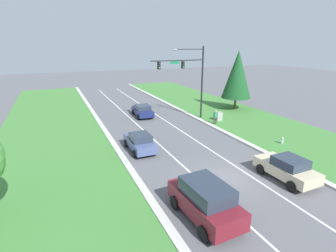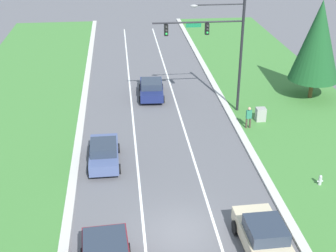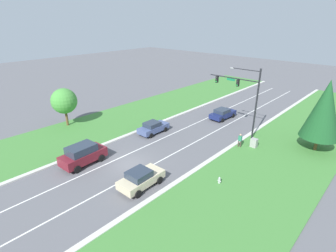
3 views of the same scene
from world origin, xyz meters
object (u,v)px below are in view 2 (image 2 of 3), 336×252
traffic_signal_mast (218,41)px  fire_hydrant (320,181)px  navy_sedan (151,88)px  utility_cabinet (261,115)px  conifer_near_right_tree (318,41)px  slate_blue_sedan (104,153)px  champagne_sedan (263,236)px  pedestrian (249,117)px

traffic_signal_mast → fire_hydrant: bearing=-69.9°
navy_sedan → fire_hydrant: navy_sedan is taller
utility_cabinet → conifer_near_right_tree: size_ratio=0.13×
slate_blue_sedan → champagne_sedan: champagne_sedan is taller
utility_cabinet → conifer_near_right_tree: conifer_near_right_tree is taller
utility_cabinet → pedestrian: bearing=-138.2°
traffic_signal_mast → navy_sedan: size_ratio=1.91×
fire_hydrant → conifer_near_right_tree: 14.27m
conifer_near_right_tree → traffic_signal_mast: bearing=-167.1°
champagne_sedan → navy_sedan: size_ratio=0.95×
utility_cabinet → conifer_near_right_tree: (5.40, 3.99, 4.32)m
champagne_sedan → navy_sedan: bearing=99.4°
fire_hydrant → conifer_near_right_tree: bearing=70.8°
slate_blue_sedan → fire_hydrant: bearing=-17.8°
traffic_signal_mast → conifer_near_right_tree: 8.67m
pedestrian → champagne_sedan: bearing=76.5°
slate_blue_sedan → utility_cabinet: 12.44m
navy_sedan → pedestrian: pedestrian is taller
traffic_signal_mast → slate_blue_sedan: 11.97m
utility_cabinet → champagne_sedan: bearing=-105.9°
utility_cabinet → pedestrian: pedestrian is taller
pedestrian → traffic_signal_mast: bearing=-61.9°
pedestrian → fire_hydrant: (2.18, -7.70, -0.59)m
utility_cabinet → fire_hydrant: utility_cabinet is taller
slate_blue_sedan → fire_hydrant: (12.37, -3.85, -0.43)m
champagne_sedan → utility_cabinet: bearing=72.7°
navy_sedan → traffic_signal_mast: bearing=-34.8°
navy_sedan → fire_hydrant: (8.62, -14.47, -0.41)m
champagne_sedan → utility_cabinet: champagne_sedan is taller
fire_hydrant → pedestrian: bearing=105.8°
fire_hydrant → navy_sedan: bearing=120.8°
pedestrian → conifer_near_right_tree: bearing=-144.0°
navy_sedan → conifer_near_right_tree: conifer_near_right_tree is taller
pedestrian → conifer_near_right_tree: 9.22m
navy_sedan → conifer_near_right_tree: 13.80m
utility_cabinet → fire_hydrant: (0.96, -8.79, -0.20)m
traffic_signal_mast → navy_sedan: (-4.64, 3.61, -4.87)m
traffic_signal_mast → fire_hydrant: size_ratio=12.28×
slate_blue_sedan → navy_sedan: bearing=70.0°
slate_blue_sedan → champagne_sedan: size_ratio=0.99×
slate_blue_sedan → utility_cabinet: (11.41, 4.94, -0.23)m
traffic_signal_mast → champagne_sedan: traffic_signal_mast is taller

